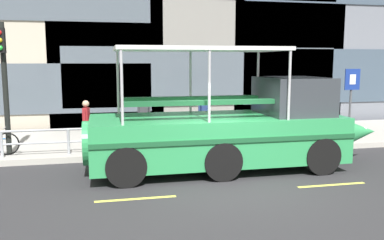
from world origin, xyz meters
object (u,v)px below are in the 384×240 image
at_px(traffic_light_pole, 4,75).
at_px(parking_sign, 351,91).
at_px(duck_tour_boat, 234,130).
at_px(pedestrian_near_bow, 295,110).
at_px(pedestrian_near_stern, 86,120).
at_px(pedestrian_mid_left, 204,114).
at_px(pedestrian_mid_right, 144,115).

bearing_deg(traffic_light_pole, parking_sign, 0.58).
distance_m(duck_tour_boat, pedestrian_near_bow, 5.04).
bearing_deg(duck_tour_boat, pedestrian_near_stern, 146.09).
distance_m(pedestrian_near_bow, pedestrian_mid_left, 3.73).
height_order(pedestrian_mid_left, pedestrian_mid_right, pedestrian_mid_left).
height_order(duck_tour_boat, pedestrian_mid_left, duck_tour_boat).
distance_m(pedestrian_mid_left, pedestrian_near_stern, 4.05).
bearing_deg(duck_tour_boat, parking_sign, 25.24).
distance_m(pedestrian_mid_right, pedestrian_near_stern, 2.08).
xyz_separation_m(parking_sign, pedestrian_mid_left, (-5.42, 0.53, -0.76)).
bearing_deg(pedestrian_mid_left, pedestrian_near_bow, 7.34).
height_order(parking_sign, pedestrian_mid_right, parking_sign).
relative_size(traffic_light_pole, duck_tour_boat, 0.46).
bearing_deg(pedestrian_near_stern, traffic_light_pole, -170.57).
distance_m(parking_sign, pedestrian_near_bow, 2.13).
distance_m(pedestrian_mid_left, pedestrian_mid_right, 2.13).
relative_size(parking_sign, pedestrian_mid_left, 1.57).
relative_size(pedestrian_mid_right, pedestrian_near_stern, 1.01).
bearing_deg(duck_tour_boat, traffic_light_pole, 159.69).
height_order(duck_tour_boat, pedestrian_near_stern, duck_tour_boat).
xyz_separation_m(pedestrian_near_bow, pedestrian_mid_left, (-3.70, -0.48, 0.01)).
bearing_deg(pedestrian_mid_left, pedestrian_near_stern, -176.30).
relative_size(traffic_light_pole, parking_sign, 1.56).
xyz_separation_m(pedestrian_near_bow, pedestrian_mid_right, (-5.78, -0.03, -0.01)).
relative_size(duck_tour_boat, pedestrian_near_bow, 5.34).
bearing_deg(pedestrian_mid_right, parking_sign, -7.43).
height_order(parking_sign, pedestrian_near_bow, parking_sign).
bearing_deg(pedestrian_mid_right, traffic_light_pole, -165.63).
distance_m(traffic_light_pole, pedestrian_mid_right, 4.66).
height_order(parking_sign, pedestrian_near_stern, parking_sign).
bearing_deg(pedestrian_near_stern, duck_tour_boat, -33.91).
relative_size(parking_sign, pedestrian_near_bow, 1.58).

